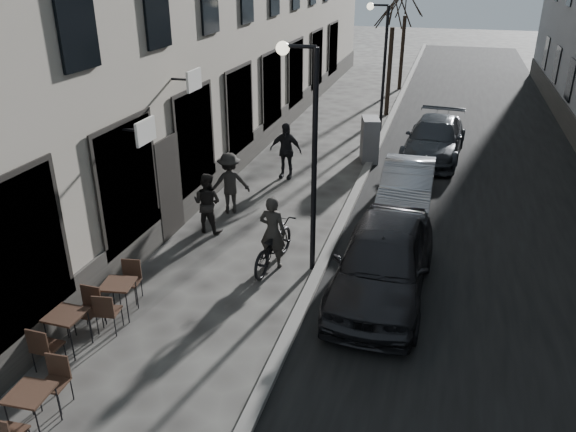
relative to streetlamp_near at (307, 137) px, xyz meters
The scene contains 18 objects.
road 11.23m from the streetlamp_near, 68.09° to the left, with size 7.30×60.00×0.00m, color black.
kerb 10.48m from the streetlamp_near, 87.87° to the left, with size 0.25×60.00×0.12m, color slate.
streetlamp_near is the anchor object (origin of this frame).
streetlamp_far 12.00m from the streetlamp_near, 90.00° to the left, with size 0.90×0.28×5.09m.
tree_near 15.08m from the streetlamp_near, 89.72° to the left, with size 2.40×2.40×5.70m.
tree_far 21.05m from the streetlamp_near, 89.80° to the left, with size 2.40×2.40×5.70m.
bistro_set_a 7.09m from the streetlamp_near, 114.30° to the right, with size 0.63×1.48×0.86m.
bistro_set_b 5.98m from the streetlamp_near, 129.42° to the right, with size 0.64×1.55×0.91m.
bistro_set_c 5.03m from the streetlamp_near, 136.98° to the right, with size 0.69×1.53×0.88m.
utility_cabinet 8.49m from the streetlamp_near, 88.09° to the left, with size 0.57×1.04×1.55m, color #5F5F61.
bicycle 2.73m from the streetlamp_near, behind, with size 0.71×2.04×1.07m, color black.
cyclist_rider 2.41m from the streetlamp_near, behind, with size 0.64×0.42×1.75m, color #292723.
pedestrian_near 3.95m from the streetlamp_near, 157.94° to the left, with size 0.79×0.61×1.62m, color black.
pedestrian_mid 4.44m from the streetlamp_near, 138.25° to the left, with size 1.13×0.65×1.75m, color black.
pedestrian_far 6.45m from the streetlamp_near, 110.50° to the left, with size 1.08×0.45×1.84m, color black.
car_near 3.07m from the streetlamp_near, 19.79° to the right, with size 1.89×4.70×1.60m, color black.
car_mid 5.26m from the streetlamp_near, 65.40° to the left, with size 1.42×4.06×1.34m, color #9799A0.
car_far 9.79m from the streetlamp_near, 74.88° to the left, with size 1.96×4.81×1.40m, color #303439.
Camera 1 is at (2.60, -5.13, 6.53)m, focal length 35.00 mm.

